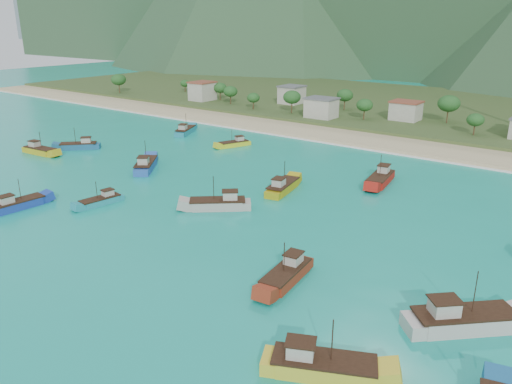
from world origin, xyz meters
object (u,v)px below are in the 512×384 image
Objects in this scene: boat_1 at (462,321)px; boat_11 at (219,205)px; boat_24 at (101,202)px; boat_23 at (321,367)px; boat_6 at (146,166)px; boat_15 at (283,188)px; boat_20 at (79,146)px; boat_14 at (380,179)px; boat_17 at (185,131)px; boat_2 at (18,205)px; boat_16 at (234,144)px; boat_19 at (287,275)px; boat_18 at (40,151)px.

boat_11 is at bearing -148.31° from boat_1.
boat_11 reaches higher than boat_24.
boat_23 is (-8.45, -15.59, -0.14)m from boat_1.
boat_6 reaches higher than boat_24.
boat_23 is at bearing -167.01° from boat_11.
boat_11 is at bearing -152.14° from boat_23.
boat_15 is 1.32× the size of boat_24.
boat_24 is (-18.77, -11.05, -0.30)m from boat_11.
boat_20 is (-57.63, 11.21, -0.09)m from boat_11.
boat_17 is (-65.49, 10.08, -0.08)m from boat_14.
boat_1 is 63.67m from boat_24.
boat_6 is at bearing -140.38° from boat_20.
boat_17 is 0.96× the size of boat_23.
boat_2 is 1.09× the size of boat_16.
boat_1 reaches higher than boat_2.
boat_15 is 34.20m from boat_24.
boat_20 is at bearing -23.87° from boat_19.
boat_2 is at bearing 48.94° from boat_18.
boat_19 is at bearing -66.36° from boat_15.
boat_23 reaches higher than boat_15.
boat_15 is 66.07m from boat_18.
boat_17 reaches higher than boat_19.
boat_17 is at bearing 142.13° from boat_15.
boat_15 reaches higher than boat_24.
boat_19 is (6.98, -45.25, -0.11)m from boat_14.
boat_14 reaches higher than boat_24.
boat_23 is at bearing -63.15° from boat_17.
boat_18 is at bearing 147.17° from boat_2.
boat_20 is at bearing 62.23° from boat_16.
boat_2 is 48.45m from boat_15.
boat_17 is 31.18m from boat_20.
boat_20 is at bearing -137.55° from boat_23.
boat_20 is at bearing 172.15° from boat_15.
boat_18 is 86.66m from boat_19.
boat_23 is at bearing 155.66° from boat_16.
boat_6 is at bearing -54.83° from boat_24.
boat_24 is at bearing 41.02° from boat_14.
boat_15 is (33.05, 5.82, -0.09)m from boat_6.
boat_16 is 0.84× the size of boat_17.
boat_2 is 0.89× the size of boat_15.
boat_1 is 1.09× the size of boat_18.
boat_24 is (29.85, -52.12, -0.25)m from boat_17.
boat_18 is at bearing 153.80° from boat_6.
boat_17 is at bearing -154.07° from boat_23.
boat_6 is at bearing 106.97° from boat_16.
boat_6 reaches higher than boat_17.
boat_14 is at bearing -167.34° from boat_16.
boat_19 is (53.23, -23.20, -0.14)m from boat_6.
boat_23 is at bearing -158.05° from boat_20.
boat_19 is 18.15m from boat_23.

